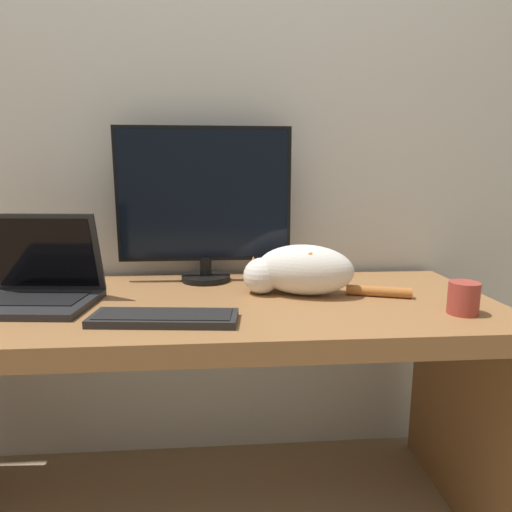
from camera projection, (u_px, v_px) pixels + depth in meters
wall_back at (198, 121)px, 1.56m from camera, size 6.40×0.06×2.60m
desk at (196, 344)px, 1.30m from camera, size 1.79×0.68×0.74m
monitor at (204, 202)px, 1.46m from camera, size 0.60×0.17×0.53m
laptop at (35, 287)px, 1.23m from camera, size 0.36×0.28×0.26m
external_keyboard at (164, 318)px, 1.08m from camera, size 0.38×0.16×0.02m
cat at (300, 270)px, 1.33m from camera, size 0.51×0.24×0.16m
coffee_mug at (463, 298)px, 1.14m from camera, size 0.08×0.08×0.09m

